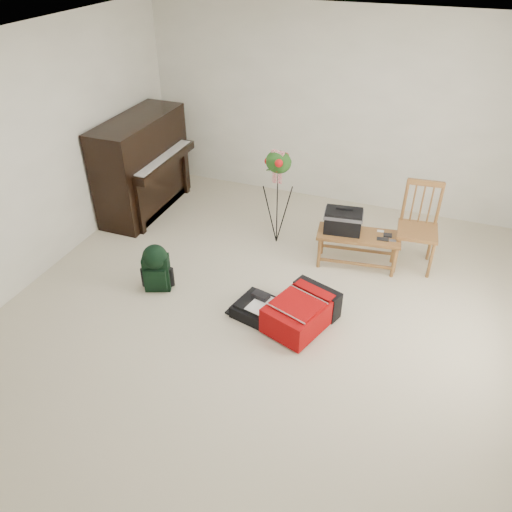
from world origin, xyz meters
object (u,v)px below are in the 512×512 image
at_px(piano, 143,167).
at_px(red_suitcase, 302,309).
at_px(bench, 349,225).
at_px(dining_chair, 418,228).
at_px(black_duffel, 262,309).
at_px(flower_stand, 277,198).
at_px(green_backpack, 156,266).

xyz_separation_m(piano, red_suitcase, (2.62, -1.50, -0.44)).
relative_size(bench, dining_chair, 0.96).
bearing_deg(black_duffel, red_suitcase, 21.16).
relative_size(bench, black_duffel, 1.59).
bearing_deg(red_suitcase, piano, 169.85).
xyz_separation_m(red_suitcase, flower_stand, (-0.71, 1.30, 0.43)).
bearing_deg(flower_stand, bench, 2.72).
distance_m(piano, flower_stand, 1.92).
bearing_deg(bench, green_backpack, -153.25).
bearing_deg(dining_chair, bench, -167.92).
height_order(bench, dining_chair, dining_chair).
height_order(bench, red_suitcase, bench).
height_order(piano, dining_chair, piano).
bearing_deg(piano, black_duffel, -35.02).
distance_m(black_duffel, flower_stand, 1.48).
xyz_separation_m(piano, dining_chair, (3.51, -0.11, -0.12)).
bearing_deg(bench, dining_chair, 9.33).
relative_size(piano, flower_stand, 1.24).
height_order(dining_chair, green_backpack, dining_chair).
bearing_deg(green_backpack, bench, 13.02).
xyz_separation_m(dining_chair, green_backpack, (-2.48, -1.42, -0.18)).
distance_m(dining_chair, flower_stand, 1.61).
relative_size(red_suitcase, black_duffel, 1.41).
bearing_deg(flower_stand, dining_chair, 14.48).
height_order(piano, bench, piano).
height_order(black_duffel, flower_stand, flower_stand).
bearing_deg(piano, red_suitcase, -29.82).
bearing_deg(bench, flower_stand, 163.87).
distance_m(red_suitcase, green_backpack, 1.59).
height_order(piano, flower_stand, piano).
distance_m(black_duffel, green_backpack, 1.21).
xyz_separation_m(green_backpack, flower_stand, (0.88, 1.33, 0.30)).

